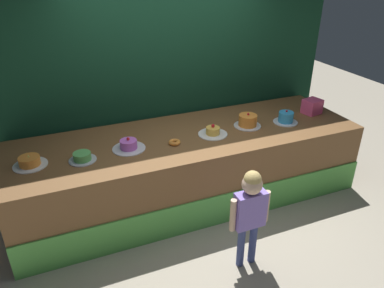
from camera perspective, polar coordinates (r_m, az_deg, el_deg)
ground_plane at (r=4.28m, az=2.94°, el=-12.53°), size 12.00×12.00×0.00m
stage_platform at (r=4.49m, az=-0.32°, el=-3.54°), size 4.10×1.28×0.87m
curtain_backdrop at (r=4.69m, az=-3.84°, el=12.97°), size 4.55×0.08×3.16m
child_figure at (r=3.44m, az=9.05°, el=-9.62°), size 0.41×0.19×1.06m
pink_box at (r=5.10m, az=18.20°, el=5.58°), size 0.25×0.23×0.19m
donut at (r=4.06m, az=-2.74°, el=0.26°), size 0.13×0.13×0.04m
cake_far_left at (r=3.98m, az=-23.97°, el=-2.55°), size 0.33×0.33×0.13m
cake_left at (r=3.89m, az=-16.72°, el=-1.97°), size 0.28×0.28×0.09m
cake_center_left at (r=4.01m, az=-9.84°, el=-0.21°), size 0.36×0.36×0.14m
cake_center_right at (r=4.28m, az=3.26°, el=1.92°), size 0.34×0.34×0.13m
cake_right at (r=4.53m, az=8.67°, el=3.57°), size 0.33×0.33×0.17m
cake_far_right at (r=4.73m, az=14.41°, el=3.98°), size 0.30×0.30×0.17m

